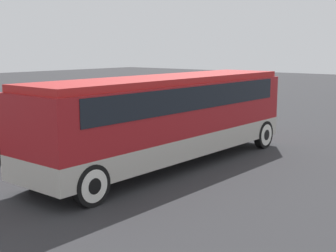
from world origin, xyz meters
The scene contains 4 objects.
ground_plane centered at (0.00, 0.00, 0.00)m, with size 120.00×120.00×0.00m, color #2D2D30.
tour_bus centered at (0.10, 0.00, 1.90)m, with size 11.35×2.69×3.13m.
parked_car_mid centered at (6.11, 6.58, 0.71)m, with size 4.05×1.95×1.42m.
parked_car_far centered at (1.49, 4.92, 0.69)m, with size 4.00×1.78×1.38m.
Camera 1 is at (-12.37, -10.22, 4.11)m, focal length 50.00 mm.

